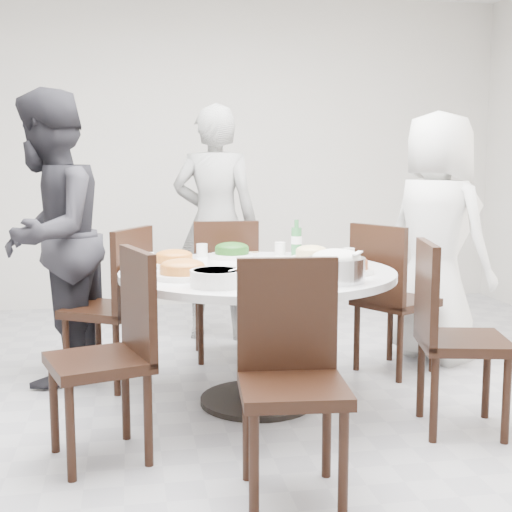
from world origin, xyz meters
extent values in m
cube|color=#A3A3A7|center=(0.00, 0.00, 0.00)|extent=(6.00, 6.00, 0.01)
cube|color=silver|center=(0.00, 3.00, 1.40)|extent=(6.00, 0.01, 2.80)
cylinder|color=white|center=(0.23, 0.24, 0.38)|extent=(1.50, 1.50, 0.75)
cube|color=black|center=(1.20, 0.67, 0.47)|extent=(0.58, 0.58, 0.95)
cube|color=black|center=(0.17, 1.19, 0.47)|extent=(0.44, 0.44, 0.95)
cube|color=black|center=(-0.60, 0.73, 0.47)|extent=(0.58, 0.58, 0.95)
cube|color=black|center=(-0.60, -0.37, 0.47)|extent=(0.52, 0.52, 0.95)
cube|color=black|center=(0.17, -0.88, 0.47)|extent=(0.46, 0.46, 0.95)
cube|color=black|center=(1.16, -0.32, 0.47)|extent=(0.50, 0.50, 0.95)
imported|color=white|center=(1.56, 0.90, 0.83)|extent=(0.84, 0.96, 1.66)
imported|color=black|center=(0.18, 1.72, 0.87)|extent=(0.72, 0.57, 1.74)
imported|color=black|center=(-0.93, 0.87, 0.88)|extent=(0.86, 1.00, 1.76)
cylinder|color=white|center=(0.16, 0.73, 0.78)|extent=(0.26, 0.26, 0.07)
cylinder|color=white|center=(0.60, 0.53, 0.78)|extent=(0.24, 0.24, 0.06)
cylinder|color=white|center=(-0.21, 0.44, 0.79)|extent=(0.27, 0.27, 0.07)
cylinder|color=white|center=(0.68, 0.05, 0.78)|extent=(0.27, 0.27, 0.07)
cylinder|color=white|center=(-0.19, 0.05, 0.79)|extent=(0.30, 0.30, 0.08)
cylinder|color=silver|center=(0.55, -0.19, 0.81)|extent=(0.28, 0.28, 0.12)
cylinder|color=white|center=(-0.05, -0.20, 0.79)|extent=(0.26, 0.26, 0.08)
cylinder|color=#2F763C|center=(0.57, 0.76, 0.86)|extent=(0.06, 0.06, 0.22)
cylinder|color=white|center=(0.25, 0.88, 0.79)|extent=(0.07, 0.07, 0.08)
camera|label=1|loc=(-0.45, -3.52, 1.36)|focal=50.00mm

